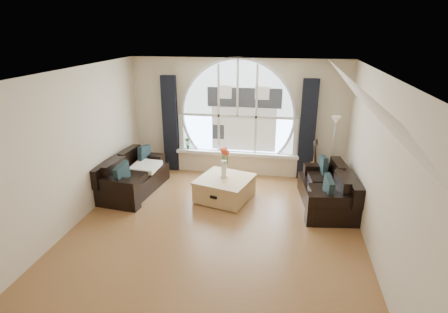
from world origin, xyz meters
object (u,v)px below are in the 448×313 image
Objects in this scene: sofa_left at (133,174)px; coffee_chest at (225,188)px; floor_lamp at (332,153)px; potted_plant at (188,143)px; sofa_right at (327,187)px; guitar at (314,161)px; vase_flowers at (224,159)px.

sofa_left is 2.00m from coffee_chest.
floor_lamp reaches higher than potted_plant.
guitar is at bearing 92.43° from sofa_right.
sofa_right is 6.01× the size of potted_plant.
sofa_left is 3.98m from guitar.
sofa_left is at bearing -178.58° from vase_flowers.
sofa_left reaches higher than coffee_chest.
floor_lamp is (2.20, 0.89, -0.05)m from vase_flowers.
vase_flowers reaches higher than sofa_left.
floor_lamp reaches higher than guitar.
floor_lamp is at bearing -51.29° from guitar.
potted_plant is at bearing 65.49° from sofa_left.
sofa_left is at bearing 171.47° from guitar.
guitar is at bearing 153.46° from floor_lamp.
sofa_left is 1.64× the size of guitar.
potted_plant is (-3.33, 0.44, -0.11)m from floor_lamp.
guitar is 2.99m from potted_plant.
floor_lamp is (0.15, 0.92, 0.40)m from sofa_right.
vase_flowers is at bearing -49.84° from potted_plant.
potted_plant reaches higher than coffee_chest.
floor_lamp is (2.17, 0.96, 0.55)m from coffee_chest.
vase_flowers is at bearing -174.98° from guitar.
sofa_right is 2.43× the size of vase_flowers.
coffee_chest is at bearing -156.06° from floor_lamp.
floor_lamp reaches higher than sofa_left.
sofa_right is at bearing 6.96° from sofa_left.
sofa_left is 1.09× the size of floor_lamp.
sofa_right reaches higher than coffee_chest.
coffee_chest is at bearing -50.66° from potted_plant.
floor_lamp is 1.51× the size of guitar.
potted_plant is (-3.17, 1.36, 0.29)m from sofa_right.
sofa_left reaches higher than sofa_right.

